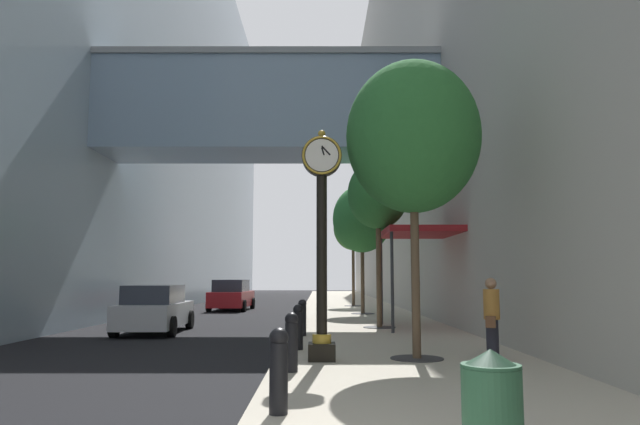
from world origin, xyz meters
name	(u,v)px	position (x,y,z in m)	size (l,w,h in m)	color
ground_plane	(305,312)	(0.00, 27.00, 0.00)	(110.00, 110.00, 0.00)	black
sidewalk_right	(354,308)	(2.74, 30.00, 0.07)	(5.49, 80.00, 0.14)	#BCB29E
building_block_left	(109,62)	(-12.07, 29.91, 14.85)	(22.44, 80.00, 29.80)	#93A8B7
building_block_right	(472,81)	(9.99, 30.00, 13.70)	(9.00, 80.00, 27.40)	#B7B2A8
street_clock	(324,231)	(0.98, 7.98, 2.77)	(0.84, 0.55, 4.79)	black
bollard_nearest	(282,368)	(0.43, 3.33, 0.69)	(0.24, 0.24, 1.05)	black
bollard_second	(294,341)	(0.43, 6.55, 0.69)	(0.24, 0.24, 1.05)	black
bollard_third	(301,326)	(0.43, 9.77, 0.69)	(0.24, 0.24, 1.05)	black
bollard_fourth	(305,317)	(0.43, 12.98, 0.69)	(0.24, 0.24, 1.05)	black
street_tree_near	(416,137)	(2.95, 8.23, 4.83)	(2.88, 2.88, 6.36)	#333335
street_tree_mid_near	(381,195)	(2.95, 15.84, 4.66)	(2.10, 2.10, 5.77)	#333335
street_tree_mid_far	(365,219)	(2.95, 23.46, 4.60)	(2.80, 2.80, 6.09)	#333335
street_tree_far	(356,228)	(2.95, 31.07, 4.82)	(2.38, 2.38, 6.08)	#333335
trash_bin	(495,409)	(2.43, 1.14, 0.68)	(0.53, 0.53, 1.05)	#234C33
pedestrian_walking	(495,315)	(4.60, 8.47, 1.02)	(0.45, 0.52, 1.67)	#23232D
storefront_awning	(420,234)	(4.25, 15.53, 3.28)	(2.40, 3.60, 3.30)	maroon
car_silver_near	(158,309)	(-4.54, 15.44, 0.77)	(2.11, 4.50, 1.57)	#B7BABF
car_red_mid	(234,295)	(-4.03, 28.83, 0.83)	(2.23, 4.69, 1.71)	#AD191E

